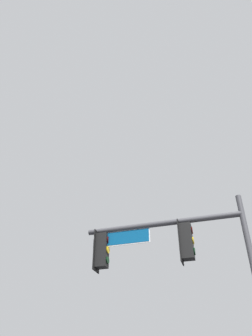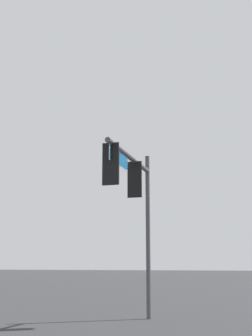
{
  "view_description": "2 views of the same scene",
  "coord_description": "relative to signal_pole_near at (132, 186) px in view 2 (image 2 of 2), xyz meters",
  "views": [
    {
      "loc": [
        -8.59,
        1.22,
        1.29
      ],
      "look_at": [
        -4.77,
        -7.03,
        7.41
      ],
      "focal_mm": 35.0,
      "sensor_mm": 36.0,
      "label": 1
    },
    {
      "loc": [
        8.81,
        -1.54,
        1.92
      ],
      "look_at": [
        -3.13,
        -6.97,
        4.68
      ],
      "focal_mm": 50.0,
      "sensor_mm": 36.0,
      "label": 2
    }
  ],
  "objects": [
    {
      "name": "signal_pole_near",
      "position": [
        0.0,
        0.0,
        0.0
      ],
      "size": [
        4.95,
        0.98,
        6.2
      ],
      "color": "#47474C",
      "rests_on": "ground_plane"
    }
  ]
}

